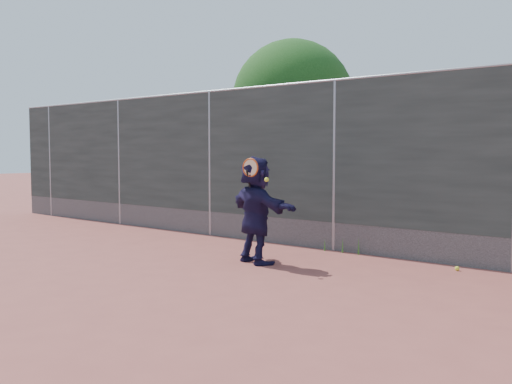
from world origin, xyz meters
The scene contains 7 objects.
ground centered at (0.00, 0.00, 0.00)m, with size 80.00×80.00×0.00m, color #9E4C42.
player centered at (-0.37, 1.75, 0.84)m, with size 1.56×0.50×1.68m, color #19153A.
ball_ground centered at (2.33, 3.12, 0.03)m, with size 0.07×0.07×0.07m, color yellow.
fence centered at (0.00, 3.50, 1.58)m, with size 20.00×0.06×3.03m.
swing_action centered at (-0.28, 1.54, 1.47)m, with size 0.57×0.21×0.51m.
tree_left centered at (-2.85, 6.55, 2.94)m, with size 3.15×3.00×4.53m.
weed_clump centered at (0.29, 3.38, 0.13)m, with size 0.68×0.07×0.30m.
Camera 1 is at (5.19, -5.20, 1.74)m, focal length 40.00 mm.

